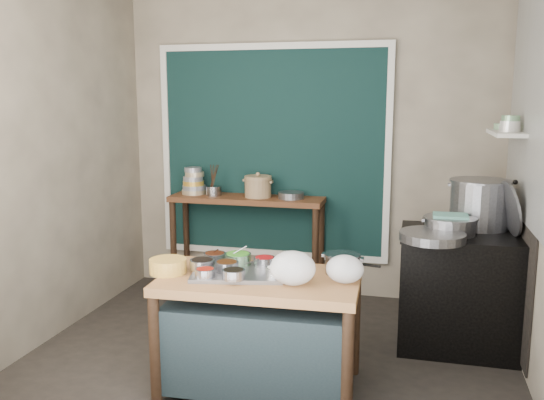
% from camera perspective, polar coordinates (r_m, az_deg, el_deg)
% --- Properties ---
extents(floor, '(3.50, 3.00, 0.02)m').
position_cam_1_polar(floor, '(4.36, -0.23, -15.37)').
color(floor, black).
rests_on(floor, ground).
extents(back_wall, '(3.50, 0.02, 2.80)m').
position_cam_1_polar(back_wall, '(5.43, 3.74, 5.19)').
color(back_wall, gray).
rests_on(back_wall, floor).
extents(left_wall, '(0.02, 3.00, 2.80)m').
position_cam_1_polar(left_wall, '(4.71, -21.50, 3.76)').
color(left_wall, gray).
rests_on(left_wall, floor).
extents(curtain_panel, '(2.10, 0.02, 1.90)m').
position_cam_1_polar(curtain_panel, '(5.47, 0.03, 4.72)').
color(curtain_panel, black).
rests_on(curtain_panel, back_wall).
extents(curtain_frame, '(2.22, 0.03, 2.02)m').
position_cam_1_polar(curtain_frame, '(5.46, 0.01, 4.71)').
color(curtain_frame, beige).
rests_on(curtain_frame, back_wall).
extents(tile_panel, '(0.02, 1.70, 1.70)m').
position_cam_1_polar(tile_panel, '(4.42, 24.33, 9.05)').
color(tile_panel, '#B2B2AA').
rests_on(tile_panel, right_wall).
extents(soot_patch, '(0.01, 1.30, 1.30)m').
position_cam_1_polar(soot_patch, '(4.67, 23.15, -5.15)').
color(soot_patch, black).
rests_on(soot_patch, right_wall).
extents(wall_shelf, '(0.22, 0.70, 0.03)m').
position_cam_1_polar(wall_shelf, '(4.71, 22.22, 6.16)').
color(wall_shelf, beige).
rests_on(wall_shelf, right_wall).
extents(prep_table, '(1.28, 0.77, 0.75)m').
position_cam_1_polar(prep_table, '(3.79, -1.19, -13.01)').
color(prep_table, brown).
rests_on(prep_table, floor).
extents(back_counter, '(1.45, 0.40, 0.95)m').
position_cam_1_polar(back_counter, '(5.49, -2.48, -4.55)').
color(back_counter, '#552C18').
rests_on(back_counter, floor).
extents(stove_block, '(0.90, 0.68, 0.85)m').
position_cam_1_polar(stove_block, '(4.61, 18.26, -8.62)').
color(stove_block, black).
rests_on(stove_block, floor).
extents(stove_top, '(0.92, 0.69, 0.03)m').
position_cam_1_polar(stove_top, '(4.49, 18.57, -3.29)').
color(stove_top, black).
rests_on(stove_top, stove_block).
extents(condiment_tray, '(0.65, 0.52, 0.03)m').
position_cam_1_polar(condiment_tray, '(3.71, -3.33, -7.18)').
color(condiment_tray, gray).
rests_on(condiment_tray, prep_table).
extents(condiment_bowls, '(0.63, 0.47, 0.07)m').
position_cam_1_polar(condiment_bowls, '(3.74, -3.78, -6.36)').
color(condiment_bowls, gray).
rests_on(condiment_bowls, condiment_tray).
extents(yellow_basin, '(0.27, 0.27, 0.09)m').
position_cam_1_polar(yellow_basin, '(3.79, -10.26, -6.44)').
color(yellow_basin, gold).
rests_on(yellow_basin, prep_table).
extents(saucepan, '(0.28, 0.28, 0.13)m').
position_cam_1_polar(saucepan, '(3.73, 6.99, -6.29)').
color(saucepan, gray).
rests_on(saucepan, prep_table).
extents(plastic_bag_a, '(0.32, 0.28, 0.21)m').
position_cam_1_polar(plastic_bag_a, '(3.48, 2.07, -6.75)').
color(plastic_bag_a, white).
rests_on(plastic_bag_a, prep_table).
extents(plastic_bag_b, '(0.29, 0.27, 0.17)m').
position_cam_1_polar(plastic_bag_b, '(3.55, 7.23, -6.80)').
color(plastic_bag_b, white).
rests_on(plastic_bag_b, prep_table).
extents(bowl_stack, '(0.23, 0.23, 0.26)m').
position_cam_1_polar(bowl_stack, '(5.56, -7.73, 1.74)').
color(bowl_stack, tan).
rests_on(bowl_stack, back_counter).
extents(utensil_cup, '(0.19, 0.19, 0.09)m').
position_cam_1_polar(utensil_cup, '(5.47, -5.79, 0.92)').
color(utensil_cup, gray).
rests_on(utensil_cup, back_counter).
extents(ceramic_crock, '(0.32, 0.32, 0.18)m').
position_cam_1_polar(ceramic_crock, '(5.35, -1.40, 1.24)').
color(ceramic_crock, olive).
rests_on(ceramic_crock, back_counter).
extents(wide_bowl, '(0.24, 0.24, 0.06)m').
position_cam_1_polar(wide_bowl, '(5.28, 1.89, 0.47)').
color(wide_bowl, gray).
rests_on(wide_bowl, back_counter).
extents(stock_pot, '(0.60, 0.60, 0.37)m').
position_cam_1_polar(stock_pot, '(4.67, 19.89, -0.35)').
color(stock_pot, gray).
rests_on(stock_pot, stove_top).
extents(pot_lid, '(0.17, 0.42, 0.40)m').
position_cam_1_polar(pot_lid, '(4.47, 22.54, -0.76)').
color(pot_lid, gray).
rests_on(pot_lid, stove_top).
extents(steamer, '(0.49, 0.49, 0.13)m').
position_cam_1_polar(steamer, '(4.40, 17.22, -2.42)').
color(steamer, gray).
rests_on(steamer, stove_top).
extents(green_cloth, '(0.25, 0.19, 0.02)m').
position_cam_1_polar(green_cloth, '(4.39, 17.27, -1.49)').
color(green_cloth, '#5AA295').
rests_on(green_cloth, steamer).
extents(shallow_pan, '(0.50, 0.50, 0.06)m').
position_cam_1_polar(shallow_pan, '(4.17, 15.59, -3.50)').
color(shallow_pan, gray).
rests_on(shallow_pan, stove_top).
extents(shelf_bowl_stack, '(0.15, 0.15, 0.12)m').
position_cam_1_polar(shelf_bowl_stack, '(4.60, 22.46, 6.95)').
color(shelf_bowl_stack, silver).
rests_on(shelf_bowl_stack, wall_shelf).
extents(shelf_bowl_green, '(0.15, 0.15, 0.05)m').
position_cam_1_polar(shelf_bowl_green, '(4.96, 21.86, 6.78)').
color(shelf_bowl_green, gray).
rests_on(shelf_bowl_green, wall_shelf).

